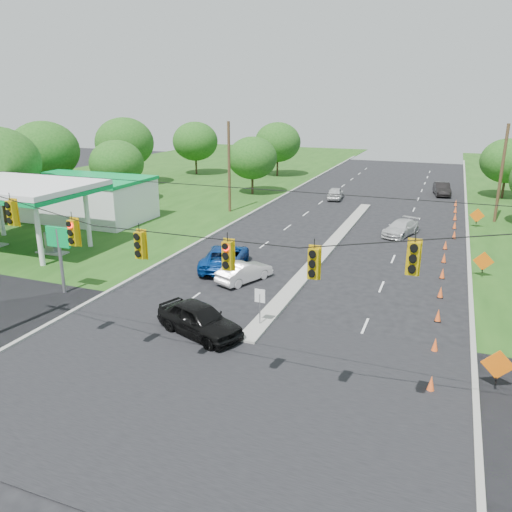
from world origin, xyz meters
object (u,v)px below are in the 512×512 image
at_px(white_sedan, 244,272).
at_px(black_sedan, 199,319).
at_px(gas_station, 74,196).
at_px(blue_pickup, 225,257).

bearing_deg(white_sedan, black_sedan, 118.46).
xyz_separation_m(gas_station, white_sedan, (20.37, -8.44, -1.92)).
distance_m(gas_station, black_sedan, 26.69).
height_order(gas_station, white_sedan, gas_station).
height_order(black_sedan, white_sedan, black_sedan).
distance_m(black_sedan, white_sedan, 7.74).
bearing_deg(white_sedan, blue_pickup, -18.43).
distance_m(white_sedan, blue_pickup, 2.99).
height_order(gas_station, black_sedan, gas_station).
distance_m(gas_station, white_sedan, 22.13).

